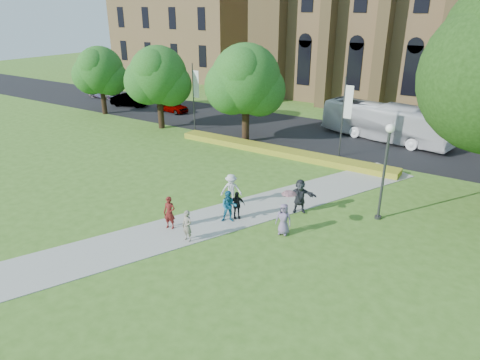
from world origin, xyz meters
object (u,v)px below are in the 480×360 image
Objects in this scene: car_1 at (130,100)px; tour_coach at (386,122)px; car_2 at (105,93)px; car_0 at (173,106)px; streetlamp at (386,161)px; pedestrian_0 at (169,213)px.

tour_coach is at bearing -102.81° from car_1.
car_2 is (-6.23, 1.76, -0.05)m from car_1.
car_2 is at bearing 90.10° from car_0.
tour_coach is 34.27m from car_2.
streetlamp is at bearing -153.76° from tour_coach.
streetlamp is 1.24× the size of car_1.
car_0 is 0.85× the size of car_2.
car_1 is 0.95× the size of car_2.
streetlamp reaches higher than pedestrian_0.
car_2 is 2.56× the size of pedestrian_0.
streetlamp is 1.18× the size of car_2.
car_1 reaches higher than car_0.
streetlamp is 15.44m from tour_coach.
streetlamp reaches higher than car_1.
car_1 is at bearing 106.61° from tour_coach.
streetlamp reaches higher than car_0.
car_0 is 26.27m from pedestrian_0.
pedestrian_0 is (29.42, -21.17, 0.24)m from car_2.
tour_coach is 2.50× the size of car_2.
car_1 is at bearing -111.22° from car_2.
streetlamp is 29.04m from car_0.
car_1 reaches higher than car_2.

